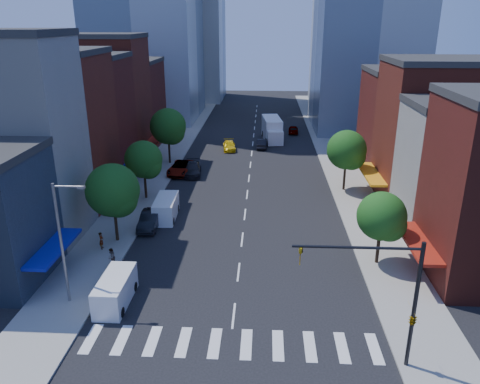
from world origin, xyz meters
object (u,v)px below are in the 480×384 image
object	(u,v)px
parked_car_rear	(193,169)
traffic_car_oncoming	(262,143)
taxi	(229,146)
traffic_car_far	(293,129)
box_truck	(272,130)
parked_car_third	(181,168)
parked_car_second	(150,220)
cargo_van_far	(166,209)
parked_car_front	(111,281)
pedestrian_far	(111,257)
pedestrian_near	(101,240)
cargo_van_near	(115,291)

from	to	relation	value
parked_car_rear	traffic_car_oncoming	distance (m)	16.91
taxi	traffic_car_far	bearing A→B (deg)	42.19
parked_car_rear	traffic_car_far	bearing A→B (deg)	54.13
traffic_car_oncoming	box_truck	distance (m)	5.82
parked_car_third	parked_car_rear	size ratio (longest dim) A/B	1.10
parked_car_second	cargo_van_far	distance (m)	2.55
parked_car_front	pedestrian_far	distance (m)	3.45
parked_car_front	pedestrian_near	distance (m)	6.94
cargo_van_far	traffic_car_oncoming	bearing A→B (deg)	69.37
parked_car_third	pedestrian_near	world-z (taller)	pedestrian_near
box_truck	pedestrian_near	xyz separation A→B (m)	(-15.56, -41.67, -0.80)
box_truck	pedestrian_far	size ratio (longest dim) A/B	5.94
parked_car_front	parked_car_second	world-z (taller)	parked_car_second
parked_car_second	traffic_car_oncoming	distance (m)	32.92
pedestrian_near	traffic_car_oncoming	bearing A→B (deg)	-29.08
parked_car_rear	taxi	distance (m)	13.37
cargo_van_near	box_truck	xyz separation A→B (m)	(11.80, 49.88, 0.70)
box_truck	pedestrian_near	distance (m)	44.48
box_truck	parked_car_third	bearing A→B (deg)	-128.91
cargo_van_far	pedestrian_far	bearing A→B (deg)	-105.40
parked_car_front	cargo_van_near	distance (m)	2.12
taxi	traffic_car_far	size ratio (longest dim) A/B	1.11
taxi	box_truck	world-z (taller)	box_truck
parked_car_third	taxi	world-z (taller)	parked_car_third
parked_car_second	traffic_car_oncoming	size ratio (longest dim) A/B	1.11
traffic_car_far	pedestrian_far	world-z (taller)	pedestrian_far
parked_car_second	pedestrian_near	bearing A→B (deg)	-122.75
traffic_car_far	cargo_van_far	bearing A→B (deg)	72.23
parked_car_rear	pedestrian_far	distance (m)	25.10
cargo_van_far	parked_car_rear	bearing A→B (deg)	85.45
parked_car_rear	cargo_van_near	size ratio (longest dim) A/B	1.09
pedestrian_far	cargo_van_near	bearing A→B (deg)	30.21
pedestrian_near	cargo_van_near	bearing A→B (deg)	-163.59
traffic_car_oncoming	pedestrian_near	bearing A→B (deg)	69.48
parked_car_third	parked_car_rear	xyz separation A→B (m)	(1.64, -0.32, -0.04)
traffic_car_far	pedestrian_near	bearing A→B (deg)	70.71
parked_car_front	cargo_van_far	xyz separation A→B (m)	(1.42, 13.67, 0.35)
cargo_van_far	parked_car_third	bearing A→B (deg)	91.82
parked_car_third	box_truck	distance (m)	23.07
parked_car_rear	cargo_van_near	xyz separation A→B (m)	(-1.09, -30.10, 0.25)
cargo_van_near	parked_car_second	bearing A→B (deg)	92.94
parked_car_third	cargo_van_far	bearing A→B (deg)	-81.46
taxi	box_truck	bearing A→B (deg)	39.49
parked_car_front	parked_car_third	xyz separation A→B (m)	(0.36, 28.53, 0.09)
cargo_van_near	taxi	size ratio (longest dim) A/B	1.05
parked_car_rear	parked_car_third	bearing A→B (deg)	163.50
parked_car_second	box_truck	bearing A→B (deg)	70.57
parked_car_third	cargo_van_near	distance (m)	30.43
cargo_van_far	traffic_car_far	bearing A→B (deg)	66.68
parked_car_rear	cargo_van_far	xyz separation A→B (m)	(-0.58, -14.54, 0.29)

